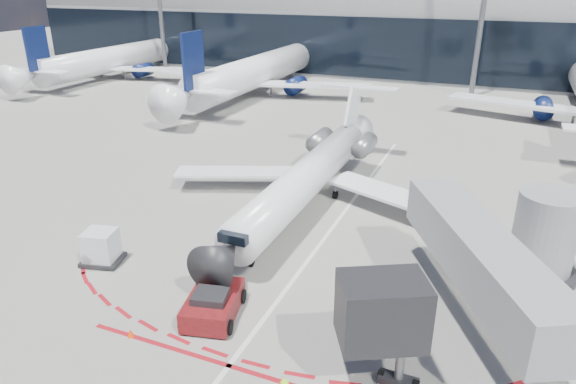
% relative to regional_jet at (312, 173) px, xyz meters
% --- Properties ---
extents(ground, '(260.00, 260.00, 0.00)m').
position_rel_regional_jet_xyz_m(ground, '(2.72, -5.78, -2.24)').
color(ground, slate).
rests_on(ground, ground).
extents(apron_centerline, '(0.25, 40.00, 0.01)m').
position_rel_regional_jet_xyz_m(apron_centerline, '(2.72, -3.78, -2.23)').
color(apron_centerline, silver).
rests_on(apron_centerline, ground).
extents(apron_stop_bar, '(14.00, 0.25, 0.01)m').
position_rel_regional_jet_xyz_m(apron_stop_bar, '(2.72, -17.28, -2.23)').
color(apron_stop_bar, maroon).
rests_on(apron_stop_bar, ground).
extents(terminal_building, '(150.00, 24.15, 24.00)m').
position_rel_regional_jet_xyz_m(terminal_building, '(2.72, 59.20, 6.29)').
color(terminal_building, gray).
rests_on(terminal_building, ground).
extents(jet_bridge, '(10.03, 15.20, 4.90)m').
position_rel_regional_jet_xyz_m(jet_bridge, '(12.51, -8.79, 0.77)').
color(jet_bridge, gray).
rests_on(jet_bridge, ground).
extents(regional_jet, '(21.68, 26.73, 6.70)m').
position_rel_regional_jet_xyz_m(regional_jet, '(0.00, 0.00, 0.00)').
color(regional_jet, white).
rests_on(regional_jet, ground).
extents(pushback_tug, '(3.12, 5.84, 1.49)m').
position_rel_regional_jet_xyz_m(pushback_tug, '(0.36, -14.49, -1.58)').
color(pushback_tug, '#520B13').
rests_on(pushback_tug, ground).
extents(uld_container, '(2.48, 2.25, 1.98)m').
position_rel_regional_jet_xyz_m(uld_container, '(-7.97, -12.62, -1.26)').
color(uld_container, black).
rests_on(uld_container, ground).
extents(safety_cone_left, '(0.31, 0.31, 0.43)m').
position_rel_regional_jet_xyz_m(safety_cone_left, '(-2.29, -17.33, -2.02)').
color(safety_cone_left, '#FF4505').
rests_on(safety_cone_left, ground).
extents(bg_airliner_0, '(34.81, 36.86, 11.26)m').
position_rel_regional_jet_xyz_m(bg_airliner_0, '(-46.85, 35.16, 3.40)').
color(bg_airliner_0, white).
rests_on(bg_airliner_0, ground).
extents(bg_airliner_1, '(37.41, 39.61, 12.10)m').
position_rel_regional_jet_xyz_m(bg_airliner_1, '(-19.91, 32.47, 3.82)').
color(bg_airliner_1, white).
rests_on(bg_airliner_1, ground).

